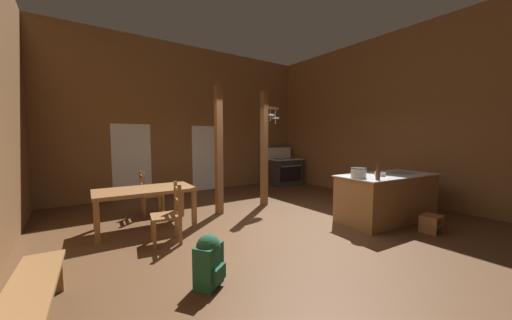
% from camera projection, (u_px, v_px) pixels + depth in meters
% --- Properties ---
extents(ground_plane, '(8.63, 8.96, 0.10)m').
position_uv_depth(ground_plane, '(276.00, 228.00, 5.12)').
color(ground_plane, brown).
extents(wall_back, '(8.63, 0.14, 4.45)m').
position_uv_depth(wall_back, '(192.00, 120.00, 8.32)').
color(wall_back, brown).
rests_on(wall_back, ground_plane).
extents(wall_right, '(0.14, 8.96, 4.45)m').
position_uv_depth(wall_right, '(391.00, 117.00, 7.21)').
color(wall_right, brown).
rests_on(wall_right, ground_plane).
extents(glazed_door_back_left, '(1.00, 0.01, 2.05)m').
position_uv_depth(glazed_door_back_left, '(132.00, 162.00, 7.35)').
color(glazed_door_back_left, white).
rests_on(glazed_door_back_left, ground_plane).
extents(glazed_panel_back_right, '(0.84, 0.01, 2.05)m').
position_uv_depth(glazed_panel_back_right, '(205.00, 158.00, 8.58)').
color(glazed_panel_back_right, white).
rests_on(glazed_panel_back_right, ground_plane).
extents(kitchen_island, '(2.24, 1.15, 0.93)m').
position_uv_depth(kitchen_island, '(387.00, 197.00, 5.46)').
color(kitchen_island, olive).
rests_on(kitchen_island, ground_plane).
extents(stove_range, '(1.18, 0.87, 1.32)m').
position_uv_depth(stove_range, '(284.00, 171.00, 9.60)').
color(stove_range, '#323232').
rests_on(stove_range, ground_plane).
extents(support_post_with_pot_rack, '(0.58, 0.25, 2.80)m').
position_uv_depth(support_post_with_pot_rack, '(265.00, 145.00, 6.63)').
color(support_post_with_pot_rack, brown).
rests_on(support_post_with_pot_rack, ground_plane).
extents(support_post_center, '(0.14, 0.14, 2.80)m').
position_uv_depth(support_post_center, '(219.00, 150.00, 5.84)').
color(support_post_center, brown).
rests_on(support_post_center, ground_plane).
extents(step_stool, '(0.37, 0.30, 0.30)m').
position_uv_depth(step_stool, '(431.00, 222.00, 4.75)').
color(step_stool, olive).
rests_on(step_stool, ground_plane).
extents(dining_table, '(1.74, 0.97, 0.74)m').
position_uv_depth(dining_table, '(145.00, 193.00, 4.93)').
color(dining_table, olive).
rests_on(dining_table, ground_plane).
extents(ladderback_chair_near_window, '(0.51, 0.51, 0.95)m').
position_uv_depth(ladderback_chair_near_window, '(169.00, 214.00, 4.28)').
color(ladderback_chair_near_window, olive).
rests_on(ladderback_chair_near_window, ground_plane).
extents(ladderback_chair_by_post, '(0.47, 0.47, 0.95)m').
position_uv_depth(ladderback_chair_by_post, '(149.00, 194.00, 5.82)').
color(ladderback_chair_by_post, olive).
rests_on(ladderback_chair_by_post, ground_plane).
extents(bench_along_left_wall, '(0.47, 1.55, 0.44)m').
position_uv_depth(bench_along_left_wall, '(31.00, 302.00, 2.23)').
color(bench_along_left_wall, olive).
rests_on(bench_along_left_wall, ground_plane).
extents(backpack, '(0.39, 0.38, 0.60)m').
position_uv_depth(backpack, '(209.00, 259.00, 3.00)').
color(backpack, '#1E5138').
rests_on(backpack, ground_plane).
extents(stockpot_on_counter, '(0.35, 0.28, 0.19)m').
position_uv_depth(stockpot_on_counter, '(358.00, 173.00, 4.95)').
color(stockpot_on_counter, silver).
rests_on(stockpot_on_counter, kitchen_island).
extents(mixing_bowl_on_counter, '(0.20, 0.20, 0.07)m').
position_uv_depth(mixing_bowl_on_counter, '(380.00, 174.00, 5.22)').
color(mixing_bowl_on_counter, silver).
rests_on(mixing_bowl_on_counter, kitchen_island).
extents(bottle_tall_on_counter, '(0.08, 0.08, 0.28)m').
position_uv_depth(bottle_tall_on_counter, '(378.00, 173.00, 4.76)').
color(bottle_tall_on_counter, '#56331E').
rests_on(bottle_tall_on_counter, kitchen_island).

